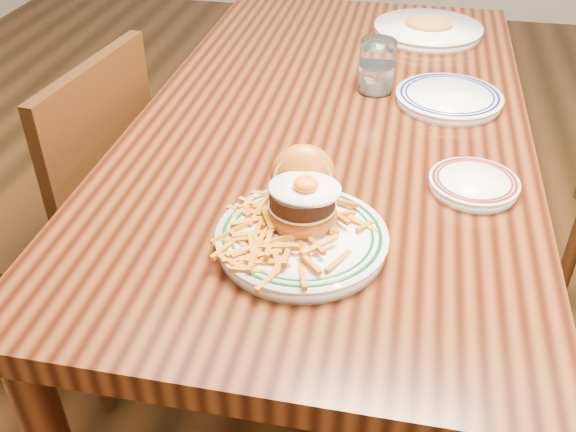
% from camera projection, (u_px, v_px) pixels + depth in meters
% --- Properties ---
extents(floor, '(6.00, 6.00, 0.00)m').
position_uv_depth(floor, '(323.00, 343.00, 1.88)').
color(floor, black).
rests_on(floor, ground).
extents(table, '(0.85, 1.60, 0.75)m').
position_uv_depth(table, '(333.00, 146.00, 1.49)').
color(table, black).
rests_on(table, floor).
extents(chair_left, '(0.46, 0.46, 0.89)m').
position_uv_depth(chair_left, '(76.00, 217.00, 1.58)').
color(chair_left, '#371F0B').
rests_on(chair_left, floor).
extents(main_plate, '(0.28, 0.29, 0.14)m').
position_uv_depth(main_plate, '(302.00, 222.00, 1.04)').
color(main_plate, white).
rests_on(main_plate, table).
extents(side_plate, '(0.16, 0.17, 0.03)m').
position_uv_depth(side_plate, '(474.00, 183.00, 1.17)').
color(side_plate, white).
rests_on(side_plate, table).
extents(rear_plate, '(0.24, 0.24, 0.03)m').
position_uv_depth(rear_plate, '(449.00, 98.00, 1.46)').
color(rear_plate, white).
rests_on(rear_plate, table).
extents(water_glass, '(0.08, 0.08, 0.12)m').
position_uv_depth(water_glass, '(377.00, 69.00, 1.50)').
color(water_glass, white).
rests_on(water_glass, table).
extents(far_plate, '(0.30, 0.30, 0.05)m').
position_uv_depth(far_plate, '(428.00, 29.00, 1.82)').
color(far_plate, white).
rests_on(far_plate, table).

